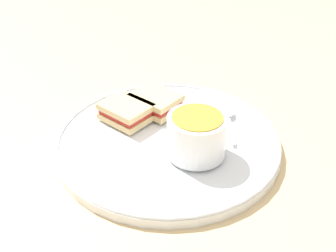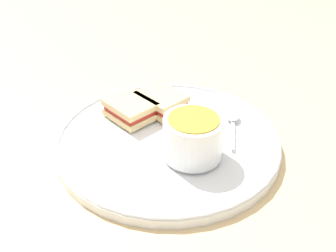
{
  "view_description": "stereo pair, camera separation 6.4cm",
  "coord_description": "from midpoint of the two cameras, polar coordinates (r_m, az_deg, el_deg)",
  "views": [
    {
      "loc": [
        0.0,
        0.53,
        0.39
      ],
      "look_at": [
        0.0,
        0.0,
        0.04
      ],
      "focal_mm": 42.0,
      "sensor_mm": 36.0,
      "label": 1
    },
    {
      "loc": [
        -0.06,
        0.52,
        0.39
      ],
      "look_at": [
        0.0,
        0.0,
        0.04
      ],
      "focal_mm": 42.0,
      "sensor_mm": 36.0,
      "label": 2
    }
  ],
  "objects": [
    {
      "name": "sandwich_half_far",
      "position": [
        0.69,
        -8.71,
        2.03
      ],
      "size": [
        0.11,
        0.1,
        0.03
      ],
      "rotation": [
        0.0,
        0.0,
        5.59
      ],
      "color": "#DBBC7F",
      "rests_on": "plate"
    },
    {
      "name": "plate",
      "position": [
        0.65,
        -2.79,
        -2.11
      ],
      "size": [
        0.37,
        0.37,
        0.02
      ],
      "color": "white",
      "rests_on": "ground_plane"
    },
    {
      "name": "ground_plane",
      "position": [
        0.66,
        -2.77,
        -2.83
      ],
      "size": [
        2.4,
        2.4,
        0.0
      ],
      "primitive_type": "plane",
      "color": "#D1B27F"
    },
    {
      "name": "soup_bowl",
      "position": [
        0.59,
        1.12,
        -1.42
      ],
      "size": [
        0.09,
        0.09,
        0.07
      ],
      "color": "white",
      "rests_on": "plate"
    },
    {
      "name": "sandwich_half_near",
      "position": [
        0.71,
        -4.35,
        3.42
      ],
      "size": [
        0.11,
        0.1,
        0.03
      ],
      "rotation": [
        0.0,
        0.0,
        5.59
      ],
      "color": "#DBBC7F",
      "rests_on": "plate"
    },
    {
      "name": "spoon",
      "position": [
        0.69,
        6.18,
        1.54
      ],
      "size": [
        0.02,
        0.11,
        0.01
      ],
      "rotation": [
        0.0,
        0.0,
        10.98
      ],
      "color": "silver",
      "rests_on": "plate"
    }
  ]
}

